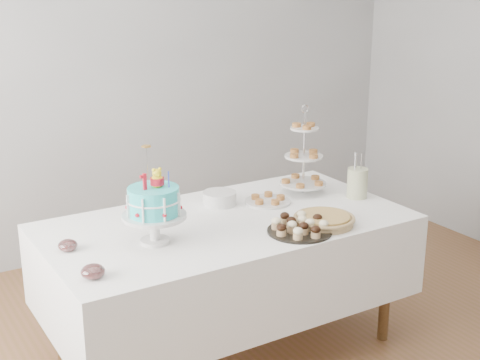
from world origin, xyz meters
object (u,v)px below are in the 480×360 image
table (227,260)px  plate_stack (220,198)px  pastry_plate (268,200)px  jam_bowl_b (68,245)px  birthday_cake (154,217)px  tiered_stand (304,157)px  utensil_pitcher (357,182)px  pie (324,219)px  cupcake_tray (300,225)px  jam_bowl_a (93,272)px

table → plate_stack: size_ratio=10.09×
pastry_plate → jam_bowl_b: (-1.18, -0.08, 0.01)m
birthday_cake → tiered_stand: (1.07, 0.25, 0.09)m
pastry_plate → utensil_pitcher: 0.54m
plate_stack → utensil_pitcher: utensil_pitcher is taller
table → birthday_cake: (-0.45, -0.08, 0.36)m
pastry_plate → plate_stack: bearing=154.7°
pie → jam_bowl_b: jam_bowl_b is taller
utensil_pitcher → pastry_plate: bearing=159.7°
cupcake_tray → utensil_pitcher: (0.61, 0.27, 0.06)m
table → tiered_stand: tiered_stand is taller
pastry_plate → jam_bowl_a: jam_bowl_a is taller
table → tiered_stand: bearing=14.9°
cupcake_tray → pastry_plate: size_ratio=1.27×
jam_bowl_b → table: bearing=-2.8°
cupcake_tray → plate_stack: (-0.13, 0.58, 0.00)m
plate_stack → jam_bowl_b: (-0.93, -0.20, -0.01)m
pie → jam_bowl_a: bearing=179.5°
tiered_stand → plate_stack: tiered_stand is taller
birthday_cake → tiered_stand: bearing=14.5°
plate_stack → utensil_pitcher: size_ratio=0.72×
jam_bowl_a → jam_bowl_b: bearing=90.0°
plate_stack → jam_bowl_a: plate_stack is taller
birthday_cake → pie: (0.85, -0.24, -0.10)m
table → plate_stack: plate_stack is taller
cupcake_tray → utensil_pitcher: size_ratio=1.25×
table → cupcake_tray: size_ratio=5.82×
tiered_stand → utensil_pitcher: tiered_stand is taller
cupcake_tray → tiered_stand: bearing=52.1°
table → jam_bowl_a: jam_bowl_a is taller
jam_bowl_a → utensil_pitcher: bearing=8.2°
birthday_cake → jam_bowl_a: 0.46m
pastry_plate → jam_bowl_a: size_ratio=2.48×
plate_stack → table: bearing=-111.5°
pie → plate_stack: (-0.30, 0.56, 0.01)m
table → pie: size_ratio=5.98×
cupcake_tray → tiered_stand: (0.39, 0.50, 0.19)m
birthday_cake → jam_bowl_b: size_ratio=5.22×
jam_bowl_b → utensil_pitcher: bearing=-3.6°
pie → jam_bowl_a: size_ratio=3.06×
jam_bowl_a → plate_stack: bearing=30.4°
cupcake_tray → jam_bowl_b: bearing=160.5°
table → birthday_cake: size_ratio=4.01×
birthday_cake → cupcake_tray: bearing=-19.1°
cupcake_tray → jam_bowl_b: cupcake_tray is taller
utensil_pitcher → plate_stack: bearing=158.1°
cupcake_tray → plate_stack: bearing=103.1°
table → cupcake_tray: cupcake_tray is taller
birthday_cake → tiered_stand: size_ratio=0.90×
table → utensil_pitcher: utensil_pitcher is taller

